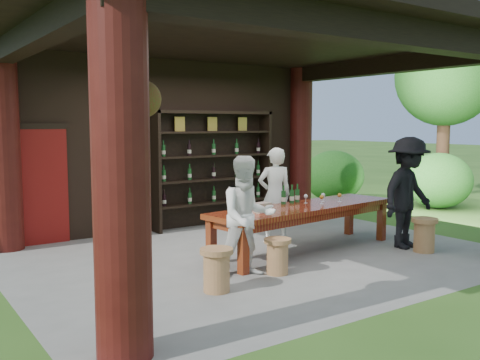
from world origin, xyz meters
TOP-DOWN VIEW (x-y plane):
  - ground at (0.00, 0.00)m, footprint 90.00×90.00m
  - pavilion at (-0.01, 0.43)m, footprint 7.50×6.00m
  - wine_shelf at (0.76, 2.45)m, footprint 2.63×0.40m
  - tasting_table at (0.80, -0.29)m, footprint 3.61×1.33m
  - stool_near_left at (-0.40, -1.09)m, footprint 0.38×0.38m
  - stool_near_right at (2.36, -1.42)m, footprint 0.42×0.42m
  - stool_far_left at (-1.50, -1.28)m, footprint 0.41×0.41m
  - host at (0.81, 0.51)m, footprint 0.70×0.57m
  - guest_woman at (-0.79, -0.92)m, footprint 0.94×0.82m
  - guest_man at (2.37, -1.07)m, footprint 1.26×0.81m
  - table_bottles at (0.77, 0.03)m, footprint 0.42×0.13m
  - table_glasses at (1.24, -0.23)m, footprint 0.63×0.30m
  - napkin_basket at (-0.18, -0.43)m, footprint 0.28×0.21m
  - shrubs at (0.91, 0.36)m, footprint 15.04×8.82m
  - trees at (3.62, 0.93)m, footprint 21.94×10.28m

SIDE VIEW (x-z plane):
  - ground at x=0.00m, z-range 0.00..0.00m
  - stool_near_left at x=-0.40m, z-range 0.01..0.51m
  - stool_far_left at x=-1.50m, z-range 0.02..0.56m
  - stool_near_right at x=2.36m, z-range 0.02..0.57m
  - shrubs at x=0.91m, z-range -0.13..1.23m
  - tasting_table at x=0.80m, z-range 0.26..1.01m
  - guest_woman at x=-0.79m, z-range 0.00..1.63m
  - napkin_basket at x=-0.18m, z-range 0.75..0.89m
  - table_glasses at x=1.24m, z-range 0.75..0.90m
  - host at x=0.81m, z-range 0.00..1.65m
  - table_bottles at x=0.77m, z-range 0.75..1.06m
  - guest_man at x=2.37m, z-range 0.00..1.85m
  - wine_shelf at x=0.76m, z-range 0.00..2.32m
  - pavilion at x=-0.01m, z-range 0.33..3.93m
  - trees at x=3.62m, z-range 0.97..5.77m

